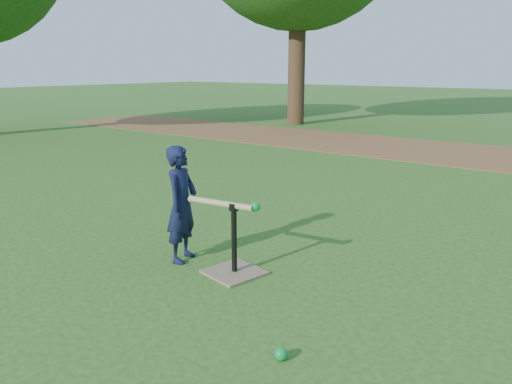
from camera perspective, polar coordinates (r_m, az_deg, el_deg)
The scene contains 6 objects.
ground at distance 3.99m, azimuth -1.32°, elevation -11.01°, with size 80.00×80.00×0.00m, color #285116.
dirt_strip at distance 10.70m, azimuth 24.67°, elevation 3.76°, with size 24.00×3.00×0.01m, color brown.
child at distance 4.44m, azimuth -8.48°, elevation -1.39°, with size 0.38×0.25×1.04m, color #111533.
wiffle_ball_ground at distance 3.12m, azimuth 2.88°, elevation -18.01°, with size 0.08×0.08×0.08m, color #0C8837.
batting_tee at distance 4.23m, azimuth -2.49°, elevation -7.90°, with size 0.51×0.51×0.61m.
swing_action at distance 4.12m, azimuth -3.58°, elevation -1.34°, with size 0.67×0.20×0.08m.
Camera 1 is at (2.26, -2.82, 1.70)m, focal length 35.00 mm.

